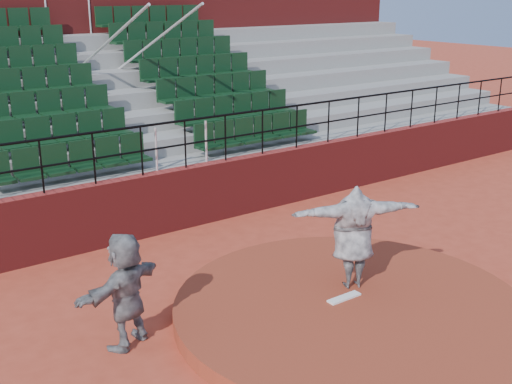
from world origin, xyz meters
The scene contains 9 objects.
ground centered at (0.00, 0.00, 0.00)m, with size 90.00×90.00×0.00m, color #AF3D27.
pitchers_mound centered at (0.00, 0.00, 0.12)m, with size 5.50×5.50×0.25m, color maroon.
pitching_rubber centered at (0.00, 0.15, 0.27)m, with size 0.60×0.15×0.03m, color white.
boundary_wall centered at (0.00, 5.00, 0.65)m, with size 24.00×0.30×1.30m, color maroon.
wall_railing centered at (0.00, 5.00, 2.03)m, with size 24.04×0.05×1.03m.
seating_deck centered at (0.00, 8.65, 1.44)m, with size 24.00×5.97×4.63m.
press_box_facade centered at (0.00, 12.60, 3.55)m, with size 24.00×3.00×7.10m, color maroon.
pitcher centered at (0.42, 0.43, 1.11)m, with size 2.10×0.57×1.71m, color black.
fielder centered at (-3.14, 1.30, 0.85)m, with size 1.58×0.50×1.70m, color black.
Camera 1 is at (-6.45, -6.36, 4.89)m, focal length 45.00 mm.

